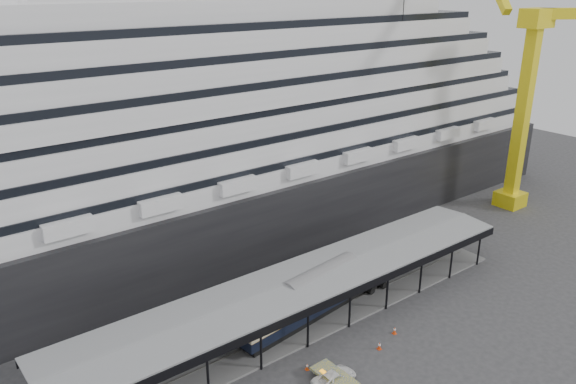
% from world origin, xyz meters
% --- Properties ---
extents(ground, '(200.00, 200.00, 0.00)m').
position_xyz_m(ground, '(0.00, 0.00, 0.00)').
color(ground, '#333335').
rests_on(ground, ground).
extents(cruise_ship, '(130.00, 30.00, 43.90)m').
position_xyz_m(cruise_ship, '(0.05, 32.00, 18.35)').
color(cruise_ship, black).
rests_on(cruise_ship, ground).
extents(platform_canopy, '(56.00, 9.18, 5.30)m').
position_xyz_m(platform_canopy, '(0.00, 5.00, 2.36)').
color(platform_canopy, slate).
rests_on(platform_canopy, ground).
extents(crane_yellow, '(23.83, 18.78, 47.60)m').
position_xyz_m(crane_yellow, '(47.06, 10.54, 19.96)').
color(crane_yellow, yellow).
rests_on(crane_yellow, ground).
extents(port_truck, '(4.53, 2.16, 1.25)m').
position_xyz_m(port_truck, '(-4.49, -4.88, 0.62)').
color(port_truck, white).
rests_on(port_truck, ground).
extents(pullman_carriage, '(23.20, 5.67, 22.60)m').
position_xyz_m(pullman_carriage, '(2.35, 5.00, 2.74)').
color(pullman_carriage, black).
rests_on(pullman_carriage, ground).
extents(traffic_cone_left, '(0.44, 0.44, 0.71)m').
position_xyz_m(traffic_cone_left, '(-5.24, -1.85, 0.35)').
color(traffic_cone_left, '#FB4A0D').
rests_on(traffic_cone_left, ground).
extents(traffic_cone_mid, '(0.46, 0.46, 0.83)m').
position_xyz_m(traffic_cone_mid, '(2.59, -3.83, 0.41)').
color(traffic_cone_mid, red).
rests_on(traffic_cone_mid, ground).
extents(traffic_cone_right, '(0.46, 0.46, 0.84)m').
position_xyz_m(traffic_cone_right, '(5.81, -2.96, 0.42)').
color(traffic_cone_right, red).
rests_on(traffic_cone_right, ground).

